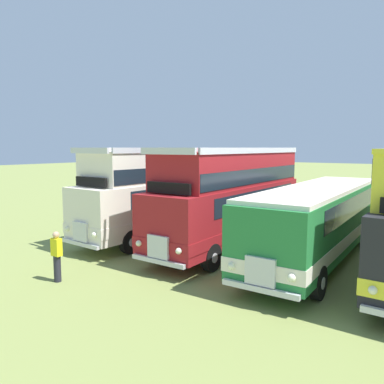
{
  "coord_description": "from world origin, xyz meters",
  "views": [
    {
      "loc": [
        -3.46,
        -15.22,
        4.52
      ],
      "look_at": [
        -14.02,
        -0.18,
        2.36
      ],
      "focal_mm": 35.38,
      "sensor_mm": 36.0,
      "label": 1
    }
  ],
  "objects_px": {
    "bus_first_in_row": "(165,190)",
    "marshal_person": "(57,256)",
    "bus_second_in_row": "(232,195)",
    "bus_third_in_row": "(319,217)"
  },
  "relations": [
    {
      "from": "bus_second_in_row",
      "to": "bus_third_in_row",
      "type": "xyz_separation_m",
      "value": [
        3.92,
        0.15,
        -0.6
      ]
    },
    {
      "from": "bus_first_in_row",
      "to": "bus_second_in_row",
      "type": "distance_m",
      "value": 3.92
    },
    {
      "from": "bus_first_in_row",
      "to": "bus_second_in_row",
      "type": "relative_size",
      "value": 1.01
    },
    {
      "from": "bus_second_in_row",
      "to": "marshal_person",
      "type": "height_order",
      "value": "bus_second_in_row"
    },
    {
      "from": "bus_second_in_row",
      "to": "bus_third_in_row",
      "type": "bearing_deg",
      "value": 2.26
    },
    {
      "from": "bus_first_in_row",
      "to": "marshal_person",
      "type": "relative_size",
      "value": 5.98
    },
    {
      "from": "bus_second_in_row",
      "to": "marshal_person",
      "type": "relative_size",
      "value": 5.93
    },
    {
      "from": "bus_second_in_row",
      "to": "bus_third_in_row",
      "type": "distance_m",
      "value": 3.97
    },
    {
      "from": "bus_third_in_row",
      "to": "marshal_person",
      "type": "xyz_separation_m",
      "value": [
        -6.46,
        -7.61,
        -0.87
      ]
    },
    {
      "from": "bus_first_in_row",
      "to": "bus_second_in_row",
      "type": "bearing_deg",
      "value": -0.17
    }
  ]
}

